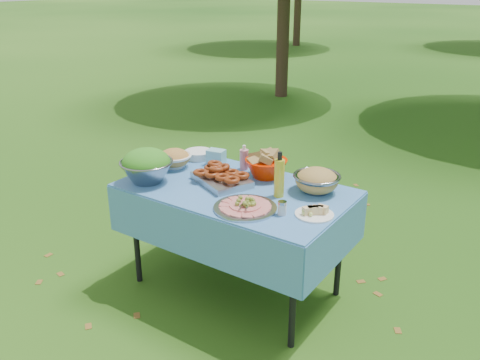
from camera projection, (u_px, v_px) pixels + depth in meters
name	position (u px, v px, depth m)	size (l,w,h in m)	color
ground	(236.00, 287.00, 3.58)	(80.00, 80.00, 0.00)	#0C370A
picnic_table	(236.00, 239.00, 3.44)	(1.46, 0.86, 0.76)	#83D8FD
salad_bowl	(146.00, 165.00, 3.35)	(0.35, 0.35, 0.23)	gray
pasta_bowl_white	(174.00, 158.00, 3.62)	(0.24, 0.24, 0.14)	white
plate_stack	(199.00, 154.00, 3.82)	(0.20, 0.20, 0.06)	white
wipes_box	(216.00, 157.00, 3.67)	(0.12, 0.09, 0.11)	#84CAD7
sanitizer_bottle	(244.00, 157.00, 3.58)	(0.06, 0.06, 0.18)	pink
bread_bowl	(266.00, 164.00, 3.44)	(0.29, 0.29, 0.19)	red
pasta_bowl_steel	(317.00, 180.00, 3.20)	(0.29, 0.29, 0.16)	gray
fried_tray	(222.00, 177.00, 3.35)	(0.39, 0.27, 0.09)	#A3A3A7
charcuterie_platter	(245.00, 202.00, 2.98)	(0.38, 0.38, 0.09)	#A4A5AA
oil_bottle	(279.00, 174.00, 3.11)	(0.06, 0.06, 0.29)	gold
cheese_plate	(315.00, 210.00, 2.90)	(0.22, 0.22, 0.06)	white
shaker	(282.00, 208.00, 2.91)	(0.05, 0.05, 0.08)	silver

